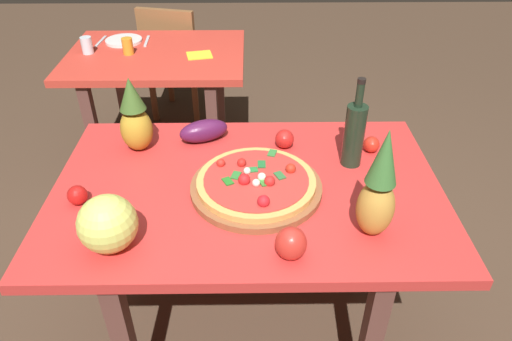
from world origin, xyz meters
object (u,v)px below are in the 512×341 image
object	(u,v)px
napkin_folded	(199,55)
background_table	(158,71)
display_table	(248,203)
drinking_glass_water	(87,45)
drinking_glass_juice	(128,46)
fork_utensil	(101,41)
wine_bottle	(354,134)
pineapple_left	(379,190)
dining_chair	(175,57)
pizza	(256,181)
tomato_at_corner	(77,195)
knife_utensil	(147,41)
tomato_near_board	(371,144)
bell_pepper	(291,243)
tomato_by_bottle	(285,139)
dinner_plate	(124,41)
pineapple_right	(135,118)
eggplant	(204,131)
melon	(108,224)
pizza_board	(256,187)

from	to	relation	value
napkin_folded	background_table	bearing A→B (deg)	168.92
display_table	drinking_glass_water	bearing A→B (deg)	125.73
drinking_glass_juice	fork_utensil	distance (m)	0.29
wine_bottle	pineapple_left	xyz separation A→B (m)	(-0.00, -0.38, 0.04)
dining_chair	fork_utensil	xyz separation A→B (m)	(-0.37, -0.43, 0.27)
pineapple_left	napkin_folded	bearing A→B (deg)	114.20
pizza	wine_bottle	bearing A→B (deg)	24.70
tomato_at_corner	knife_utensil	xyz separation A→B (m)	(-0.05, 1.56, -0.03)
pineapple_left	fork_utensil	xyz separation A→B (m)	(-1.29, 1.71, -0.16)
tomato_near_board	fork_utensil	distance (m)	1.86
tomato_near_board	drinking_glass_juice	distance (m)	1.57
bell_pepper	tomato_by_bottle	world-z (taller)	bell_pepper
bell_pepper	dinner_plate	bearing A→B (deg)	116.07
tomato_by_bottle	napkin_folded	size ratio (longest dim) A/B	0.54
pineapple_right	eggplant	bearing A→B (deg)	12.83
knife_utensil	melon	bearing A→B (deg)	-86.17
dining_chair	bell_pepper	bearing A→B (deg)	120.04
fork_utensil	bell_pepper	bearing A→B (deg)	-55.65
melon	fork_utensil	size ratio (longest dim) A/B	0.99
wine_bottle	tomato_by_bottle	size ratio (longest dim) A/B	4.62
tomato_at_corner	dinner_plate	bearing A→B (deg)	96.80
tomato_by_bottle	tomato_at_corner	size ratio (longest dim) A/B	1.12
wine_bottle	dining_chair	bearing A→B (deg)	117.60
drinking_glass_juice	display_table	bearing A→B (deg)	-61.56
tomato_by_bottle	tomato_near_board	distance (m)	0.34
drinking_glass_water	fork_utensil	bearing A→B (deg)	82.33
display_table	drinking_glass_water	xyz separation A→B (m)	(-0.92, 1.28, 0.13)
pizza_board	bell_pepper	distance (m)	0.33
drinking_glass_juice	pineapple_left	bearing A→B (deg)	-54.61
pineapple_right	drinking_glass_juice	world-z (taller)	pineapple_right
background_table	pineapple_left	distance (m)	1.81
napkin_folded	tomato_near_board	bearing A→B (deg)	-53.08
eggplant	dining_chair	bearing A→B (deg)	102.48
pineapple_right	napkin_folded	xyz separation A→B (m)	(0.15, 0.98, -0.13)
dining_chair	knife_utensil	distance (m)	0.52
dining_chair	tomato_by_bottle	world-z (taller)	dining_chair
pineapple_right	tomato_near_board	distance (m)	0.92
dining_chair	tomato_near_board	bearing A→B (deg)	134.86
dining_chair	pizza	world-z (taller)	dining_chair
bell_pepper	dinner_plate	world-z (taller)	bell_pepper
drinking_glass_juice	drinking_glass_water	xyz separation A→B (m)	(-0.24, 0.02, 0.00)
pizza_board	drinking_glass_juice	distance (m)	1.48
dinner_plate	napkin_folded	size ratio (longest dim) A/B	1.57
display_table	napkin_folded	distance (m)	1.27
bell_pepper	napkin_folded	xyz separation A→B (m)	(-0.41, 1.58, -0.04)
pizza_board	tomato_at_corner	distance (m)	0.61
pizza	eggplant	world-z (taller)	eggplant
pineapple_left	bell_pepper	bearing A→B (deg)	-159.55
drinking_glass_water	napkin_folded	xyz separation A→B (m)	(0.64, -0.05, -0.04)
pineapple_right	drinking_glass_water	bearing A→B (deg)	115.48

